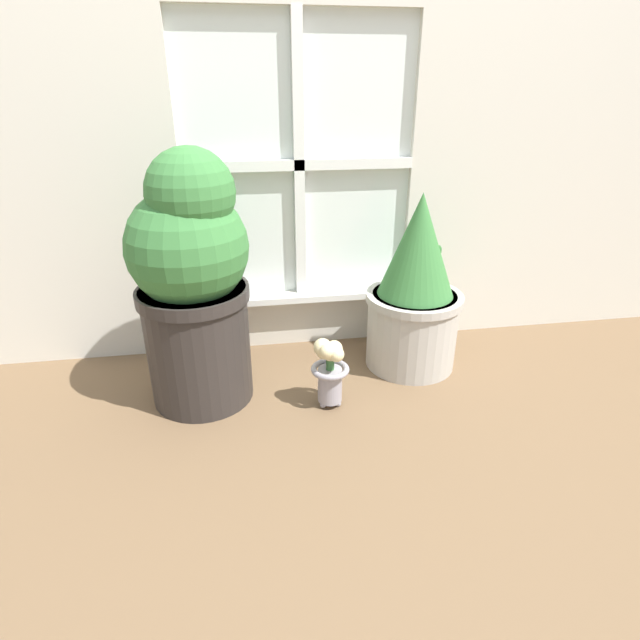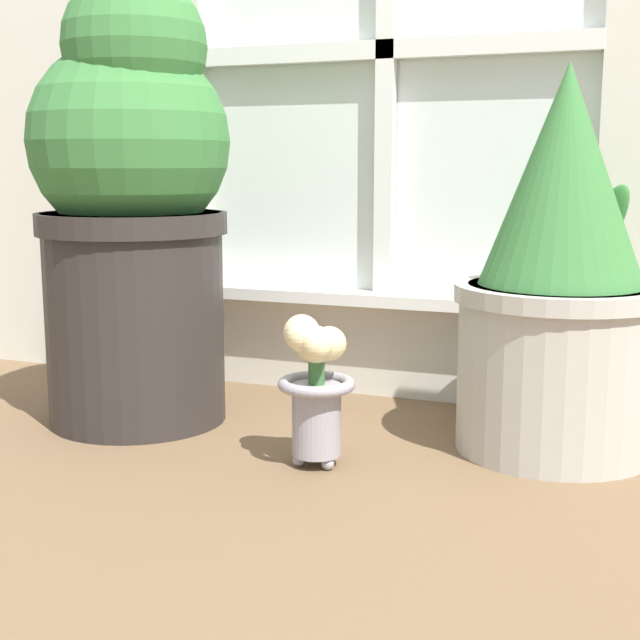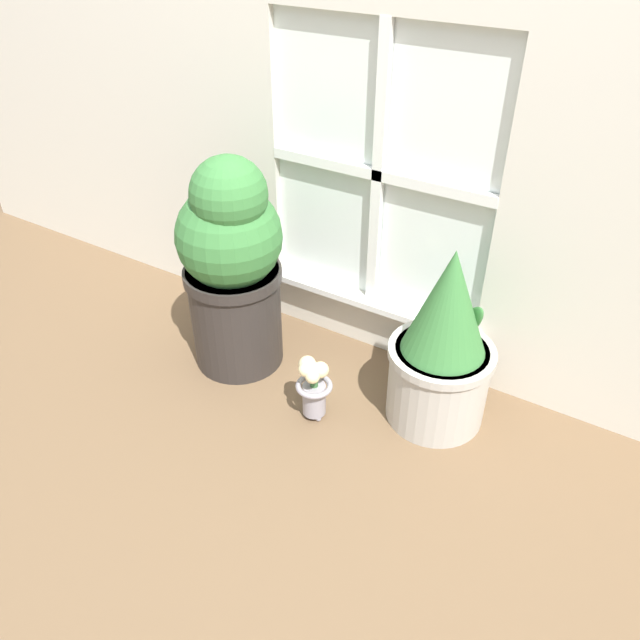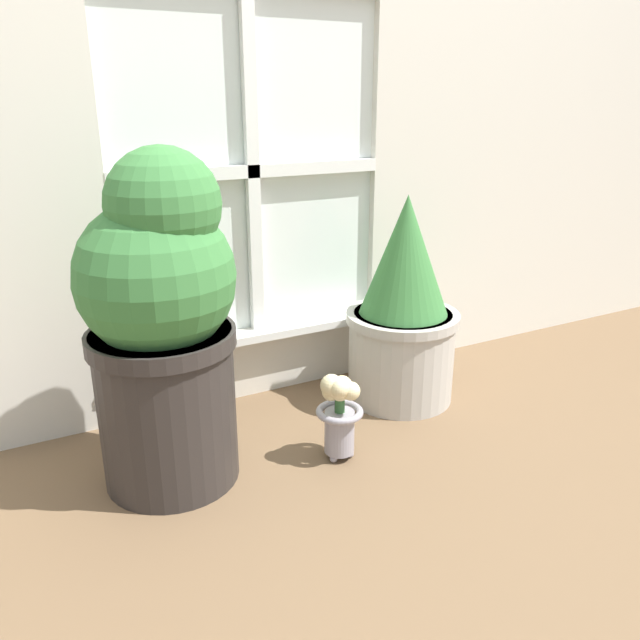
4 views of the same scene
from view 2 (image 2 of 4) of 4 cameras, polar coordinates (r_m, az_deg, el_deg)
ground_plane at (r=1.35m, az=-2.89°, el=-10.23°), size 10.00×10.00×0.00m
potted_plant_left at (r=1.62m, az=-11.89°, el=7.56°), size 0.35×0.35×0.79m
potted_plant_right at (r=1.48m, az=15.12°, el=2.39°), size 0.34×0.34×0.62m
flower_vase at (r=1.37m, az=-0.33°, el=-3.71°), size 0.12×0.12×0.24m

